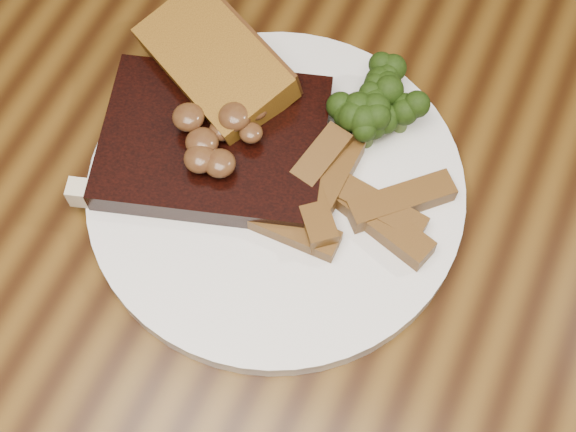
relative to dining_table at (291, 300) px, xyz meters
name	(u,v)px	position (x,y,z in m)	size (l,w,h in m)	color
dining_table	(291,300)	(0.00, 0.00, 0.00)	(1.60, 0.90, 0.75)	#513410
plate	(276,190)	(-0.03, 0.04, 0.10)	(0.28, 0.28, 0.01)	white
steak	(214,143)	(-0.09, 0.05, 0.12)	(0.16, 0.13, 0.02)	black
steak_bone	(179,207)	(-0.09, -0.01, 0.11)	(0.16, 0.02, 0.02)	beige
mushroom_pile	(220,125)	(-0.08, 0.05, 0.14)	(0.07, 0.07, 0.03)	#56371B
garlic_bread	(217,79)	(-0.11, 0.10, 0.12)	(0.12, 0.07, 0.03)	#9A671C
potato_wedges	(345,208)	(0.02, 0.04, 0.12)	(0.10, 0.10, 0.02)	brown
broccoli_cluster	(376,105)	(0.01, 0.13, 0.12)	(0.07, 0.07, 0.04)	#1D350C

